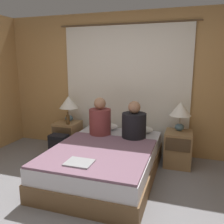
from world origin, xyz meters
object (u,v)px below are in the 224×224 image
person_left_in_bed (100,120)px  beer_bottle_on_left_stand (68,119)px  nightstand_right (178,149)px  pillow_right (138,129)px  bed (106,161)px  pillow_left (105,126)px  person_right_in_bed (134,124)px  nightstand_left (68,137)px  lamp_left (69,104)px  laptop_on_bed (79,163)px  lamp_right (180,110)px  backpack_on_floor (59,146)px

person_left_in_bed → beer_bottle_on_left_stand: person_left_in_bed is taller
nightstand_right → pillow_right: size_ratio=1.11×
bed → pillow_left: (-0.31, 0.83, 0.29)m
nightstand_right → person_right_in_bed: 0.82m
nightstand_left → lamp_left: 0.62m
pillow_left → laptop_on_bed: size_ratio=1.58×
lamp_left → lamp_right: (1.98, 0.00, 0.00)m
nightstand_right → beer_bottle_on_left_stand: bearing=-176.1°
bed → person_right_in_bed: bearing=57.0°
nightstand_left → nightstand_right: 1.98m
beer_bottle_on_left_stand → backpack_on_floor: 0.48m
pillow_right → backpack_on_floor: 1.40m
lamp_right → backpack_on_floor: bearing=-166.8°
bed → backpack_on_floor: size_ratio=4.64×
pillow_left → beer_bottle_on_left_stand: size_ratio=2.25×
lamp_left → backpack_on_floor: lamp_left is taller
beer_bottle_on_left_stand → person_right_in_bed: bearing=-4.3°
person_left_in_bed → beer_bottle_on_left_stand: size_ratio=2.84×
lamp_left → laptop_on_bed: size_ratio=1.47×
bed → nightstand_right: size_ratio=3.61×
person_left_in_bed → laptop_on_bed: size_ratio=1.99×
person_left_in_bed → backpack_on_floor: 0.85m
lamp_left → pillow_left: lamp_left is taller
nightstand_right → pillow_right: bearing=169.0°
nightstand_left → person_right_in_bed: size_ratio=0.92×
laptop_on_bed → backpack_on_floor: (-0.88, 1.01, -0.24)m
nightstand_left → laptop_on_bed: size_ratio=1.76×
nightstand_left → backpack_on_floor: bearing=-85.3°
laptop_on_bed → nightstand_left: bearing=123.1°
lamp_left → backpack_on_floor: size_ratio=1.08×
person_right_in_bed → bed: bearing=-123.0°
bed → lamp_left: size_ratio=4.30×
nightstand_left → laptop_on_bed: bearing=-56.9°
backpack_on_floor → beer_bottle_on_left_stand: bearing=77.8°
nightstand_right → beer_bottle_on_left_stand: size_ratio=2.50×
pillow_right → laptop_on_bed: size_ratio=1.58×
bed → person_left_in_bed: bearing=118.9°
bed → pillow_left: bearing=110.6°
lamp_right → laptop_on_bed: (-1.07, -1.47, -0.41)m
nightstand_right → pillow_right: pillow_right is taller
bed → pillow_right: bearing=69.4°
person_right_in_bed → backpack_on_floor: person_right_in_bed is taller
lamp_left → beer_bottle_on_left_stand: 0.33m
bed → beer_bottle_on_left_stand: 1.15m
bed → nightstand_left: (-0.99, 0.70, 0.06)m
beer_bottle_on_left_stand → laptop_on_bed: beer_bottle_on_left_stand is taller
bed → person_right_in_bed: 0.73m
lamp_right → laptop_on_bed: size_ratio=1.47×
pillow_left → backpack_on_floor: pillow_left is taller
person_right_in_bed → pillow_right: bearing=89.6°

